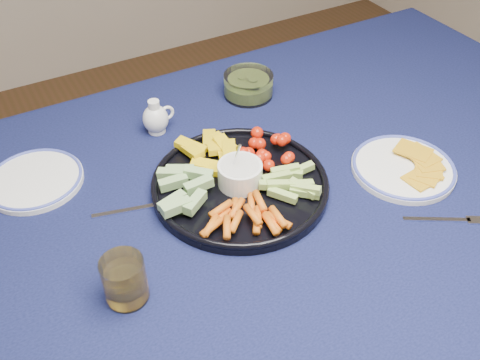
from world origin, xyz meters
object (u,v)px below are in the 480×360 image
pickle_bowl (248,86)px  juice_tumbler (125,282)px  dining_table (278,227)px  creamer_pitcher (156,118)px  crudite_platter (239,182)px  cheese_plate (404,166)px  side_plate_extra (35,180)px

pickle_bowl → juice_tumbler: bearing=-137.8°
dining_table → creamer_pitcher: bearing=111.8°
creamer_pitcher → pickle_bowl: bearing=6.7°
crudite_platter → cheese_plate: 0.34m
cheese_plate → side_plate_extra: cheese_plate is taller
dining_table → cheese_plate: cheese_plate is taller
juice_tumbler → side_plate_extra: (-0.06, 0.35, -0.03)m
crudite_platter → cheese_plate: size_ratio=1.66×
creamer_pitcher → juice_tumbler: juice_tumbler is taller
juice_tumbler → side_plate_extra: bearing=100.5°
dining_table → juice_tumbler: juice_tumbler is taller
creamer_pitcher → cheese_plate: bearing=-44.0°
cheese_plate → juice_tumbler: (-0.60, -0.02, 0.02)m
creamer_pitcher → juice_tumbler: (-0.21, -0.39, 0.00)m
cheese_plate → side_plate_extra: 0.74m
crudite_platter → juice_tumbler: 0.31m
side_plate_extra → dining_table: bearing=-33.8°
creamer_pitcher → crudite_platter: bearing=-76.0°
crudite_platter → juice_tumbler: bearing=-154.3°
dining_table → cheese_plate: (0.26, -0.06, 0.10)m
dining_table → juice_tumbler: bearing=-166.9°
creamer_pitcher → side_plate_extra: size_ratio=0.42×
cheese_plate → juice_tumbler: size_ratio=2.54×
creamer_pitcher → side_plate_extra: creamer_pitcher is taller
juice_tumbler → creamer_pitcher: bearing=61.4°
dining_table → juice_tumbler: (-0.34, -0.08, 0.12)m
crudite_platter → pickle_bowl: (0.19, 0.29, 0.01)m
pickle_bowl → juice_tumbler: (-0.47, -0.42, 0.01)m
dining_table → creamer_pitcher: (-0.13, 0.31, 0.12)m
crudite_platter → creamer_pitcher: 0.27m
cheese_plate → side_plate_extra: size_ratio=1.10×
pickle_bowl → side_plate_extra: size_ratio=0.63×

